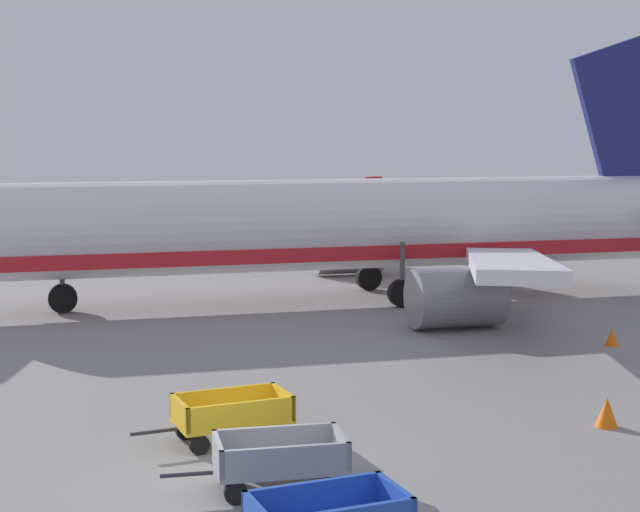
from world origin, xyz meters
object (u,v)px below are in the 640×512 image
(baggage_cart_third_in_row, at_px, (232,415))
(traffic_cone_near_plane, at_px, (612,337))
(airplane, at_px, (351,226))
(traffic_cone_mid_apron, at_px, (607,412))
(baggage_cart_second_in_row, at_px, (280,460))

(baggage_cart_third_in_row, height_order, traffic_cone_near_plane, baggage_cart_third_in_row)
(airplane, height_order, traffic_cone_mid_apron, airplane)
(traffic_cone_mid_apron, bearing_deg, baggage_cart_second_in_row, -145.95)
(baggage_cart_second_in_row, bearing_deg, traffic_cone_mid_apron, 34.05)
(baggage_cart_third_in_row, bearing_deg, traffic_cone_near_plane, 46.47)
(airplane, relative_size, traffic_cone_mid_apron, 51.76)
(baggage_cart_second_in_row, relative_size, baggage_cart_third_in_row, 1.04)
(airplane, bearing_deg, baggage_cart_third_in_row, -94.25)
(traffic_cone_mid_apron, bearing_deg, baggage_cart_third_in_row, -167.21)
(airplane, height_order, baggage_cart_third_in_row, airplane)
(baggage_cart_third_in_row, xyz_separation_m, traffic_cone_mid_apron, (8.55, 1.94, -0.25))
(airplane, relative_size, baggage_cart_second_in_row, 10.10)
(baggage_cart_third_in_row, bearing_deg, traffic_cone_mid_apron, 12.79)
(baggage_cart_second_in_row, distance_m, baggage_cart_third_in_row, 3.20)
(airplane, height_order, baggage_cart_second_in_row, airplane)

